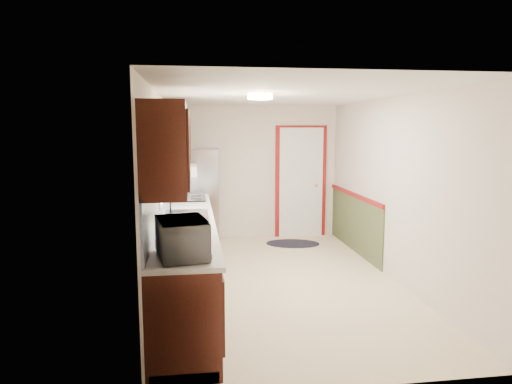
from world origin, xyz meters
name	(u,v)px	position (x,y,z in m)	size (l,w,h in m)	color
room_shell	(281,191)	(0.00, 0.00, 1.20)	(3.20, 5.20, 2.52)	beige
kitchen_run	(183,229)	(-1.24, -0.29, 0.81)	(0.63, 4.00, 2.20)	#34120B
back_wall_trim	(312,190)	(0.99, 2.21, 0.89)	(1.12, 2.30, 2.08)	maroon
ceiling_fixture	(260,97)	(-0.30, -0.20, 2.36)	(0.30, 0.30, 0.06)	#FFD88C
microwave	(182,234)	(-1.20, -1.95, 1.13)	(0.57, 0.31, 0.38)	white
refrigerator	(199,198)	(-1.02, 1.97, 0.83)	(0.73, 0.72, 1.65)	#B7B7BC
rug	(293,243)	(0.59, 1.90, 0.01)	(0.92, 0.59, 0.01)	black
cooktop	(188,198)	(-1.19, 1.15, 0.95)	(0.52, 0.62, 0.02)	black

